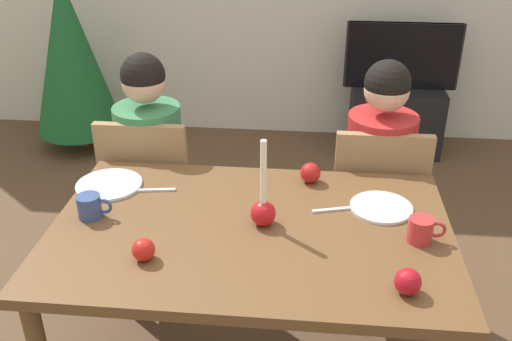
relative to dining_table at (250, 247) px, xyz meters
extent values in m
cube|color=brown|center=(0.00, 0.00, 0.06)|extent=(1.40, 0.90, 0.04)
cylinder|color=brown|center=(-0.64, 0.39, -0.31)|extent=(0.06, 0.06, 0.71)
cylinder|color=brown|center=(0.64, 0.39, -0.31)|extent=(0.06, 0.06, 0.71)
cube|color=#99754C|center=(-0.53, 0.69, -0.24)|extent=(0.40, 0.40, 0.04)
cube|color=#99754C|center=(-0.53, 0.51, 0.01)|extent=(0.40, 0.04, 0.45)
cylinder|color=#99754C|center=(-0.36, 0.86, -0.46)|extent=(0.04, 0.04, 0.41)
cylinder|color=#99754C|center=(-0.70, 0.86, -0.46)|extent=(0.04, 0.04, 0.41)
cylinder|color=#99754C|center=(-0.36, 0.52, -0.46)|extent=(0.04, 0.04, 0.41)
cylinder|color=#99754C|center=(-0.70, 0.52, -0.46)|extent=(0.04, 0.04, 0.41)
cube|color=#99754C|center=(0.50, 0.69, -0.24)|extent=(0.40, 0.40, 0.04)
cube|color=#99754C|center=(0.50, 0.51, 0.01)|extent=(0.40, 0.04, 0.45)
cylinder|color=#99754C|center=(0.67, 0.86, -0.46)|extent=(0.04, 0.04, 0.41)
cylinder|color=#99754C|center=(0.33, 0.86, -0.46)|extent=(0.04, 0.04, 0.41)
cylinder|color=#99754C|center=(0.67, 0.52, -0.46)|extent=(0.04, 0.04, 0.41)
cylinder|color=#99754C|center=(0.33, 0.52, -0.46)|extent=(0.04, 0.04, 0.41)
cube|color=#33384C|center=(-0.53, 0.64, -0.44)|extent=(0.28, 0.28, 0.45)
cylinder|color=#387A4C|center=(-0.53, 0.64, 0.02)|extent=(0.30, 0.30, 0.48)
sphere|color=tan|center=(-0.53, 0.64, 0.38)|extent=(0.19, 0.19, 0.19)
sphere|color=black|center=(-0.53, 0.64, 0.41)|extent=(0.19, 0.19, 0.19)
cube|color=#33384C|center=(0.50, 0.64, -0.44)|extent=(0.28, 0.28, 0.45)
cylinder|color=#AD2323|center=(0.50, 0.64, 0.02)|extent=(0.30, 0.30, 0.48)
sphere|color=tan|center=(0.50, 0.64, 0.38)|extent=(0.19, 0.19, 0.19)
sphere|color=black|center=(0.50, 0.64, 0.41)|extent=(0.19, 0.19, 0.19)
cube|color=black|center=(0.81, 2.30, -0.43)|extent=(0.64, 0.40, 0.48)
cube|color=black|center=(0.81, 2.30, 0.04)|extent=(0.79, 0.04, 0.46)
cube|color=black|center=(0.81, 2.30, 0.04)|extent=(0.76, 0.05, 0.46)
cylinder|color=brown|center=(-1.50, 2.13, -0.60)|extent=(0.08, 0.08, 0.14)
cone|color=#195628|center=(-1.50, 2.13, 0.04)|extent=(0.62, 0.62, 1.13)
sphere|color=red|center=(0.04, 0.03, 0.13)|extent=(0.09, 0.09, 0.09)
cylinder|color=#EFE5C6|center=(0.04, 0.03, 0.29)|extent=(0.02, 0.02, 0.23)
cylinder|color=silver|center=(-0.59, 0.24, 0.09)|extent=(0.26, 0.26, 0.01)
cylinder|color=silver|center=(0.47, 0.17, 0.09)|extent=(0.23, 0.23, 0.01)
cylinder|color=#33477F|center=(-0.58, 0.01, 0.13)|extent=(0.08, 0.08, 0.09)
torus|color=#33477F|center=(-0.52, 0.01, 0.13)|extent=(0.06, 0.01, 0.06)
cylinder|color=#B72D2D|center=(0.57, -0.02, 0.13)|extent=(0.08, 0.08, 0.09)
torus|color=#B72D2D|center=(0.63, -0.02, 0.13)|extent=(0.06, 0.01, 0.06)
cube|color=silver|center=(-0.41, 0.22, 0.09)|extent=(0.18, 0.04, 0.01)
cube|color=silver|center=(0.30, 0.14, 0.09)|extent=(0.18, 0.06, 0.01)
sphere|color=red|center=(-0.32, -0.22, 0.12)|extent=(0.08, 0.08, 0.08)
sphere|color=#AB111C|center=(0.50, -0.30, 0.12)|extent=(0.08, 0.08, 0.08)
sphere|color=#AE1918|center=(0.20, 0.35, 0.12)|extent=(0.08, 0.08, 0.08)
camera|label=1|loc=(0.19, -1.67, 1.19)|focal=40.33mm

